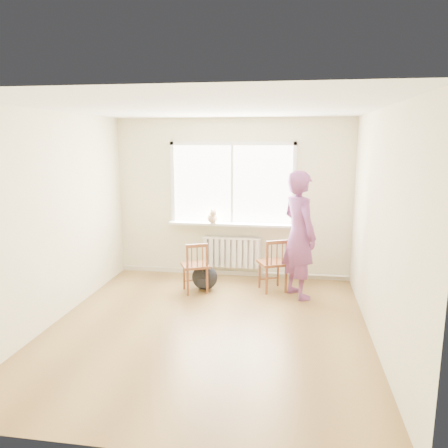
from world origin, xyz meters
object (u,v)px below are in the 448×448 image
at_px(person, 299,235).
at_px(backpack, 205,277).
at_px(chair_left, 196,267).
at_px(chair_right, 274,265).
at_px(cat, 213,217).

xyz_separation_m(person, backpack, (-1.45, 0.06, -0.75)).
height_order(chair_left, chair_right, chair_right).
distance_m(chair_left, backpack, 0.27).
bearing_deg(backpack, person, -2.34).
distance_m(cat, backpack, 1.07).
xyz_separation_m(chair_right, person, (0.37, -0.16, 0.53)).
relative_size(person, cat, 4.77).
height_order(cat, backpack, cat).
distance_m(person, cat, 1.59).
relative_size(chair_left, chair_right, 0.95).
height_order(chair_left, backpack, chair_left).
bearing_deg(chair_left, cat, -123.93).
xyz_separation_m(chair_left, cat, (0.12, 0.78, 0.66)).
height_order(chair_right, person, person).
relative_size(chair_left, cat, 2.01).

